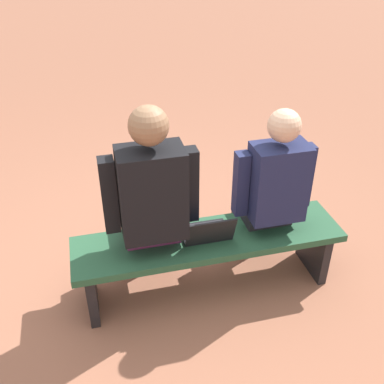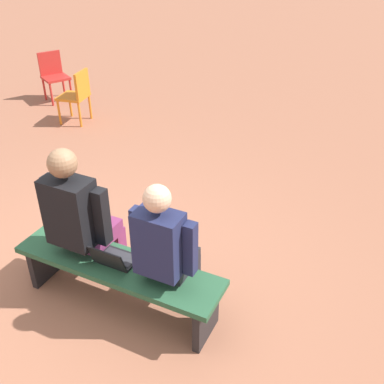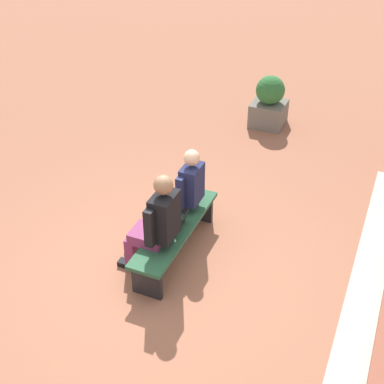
% 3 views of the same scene
% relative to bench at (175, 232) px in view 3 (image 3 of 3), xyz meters
% --- Properties ---
extents(ground_plane, '(60.00, 60.00, 0.00)m').
position_rel_bench_xyz_m(ground_plane, '(0.35, -0.02, -0.35)').
color(ground_plane, '#9E6047').
extents(concrete_strip, '(6.17, 0.40, 0.01)m').
position_rel_bench_xyz_m(concrete_strip, '(0.00, 2.35, -0.35)').
color(concrete_strip, '#B7B2A8').
rests_on(concrete_strip, ground).
extents(bench, '(1.80, 0.44, 0.45)m').
position_rel_bench_xyz_m(bench, '(0.00, 0.00, 0.00)').
color(bench, '#285638').
rests_on(bench, ground).
extents(person_student, '(0.52, 0.66, 1.32)m').
position_rel_bench_xyz_m(person_student, '(-0.43, -0.07, 0.35)').
color(person_student, '#232328').
rests_on(person_student, ground).
extents(person_adult, '(0.59, 0.74, 1.42)m').
position_rel_bench_xyz_m(person_adult, '(0.37, -0.07, 0.39)').
color(person_adult, '#7F2D5B').
rests_on(person_adult, ground).
extents(laptop, '(0.32, 0.29, 0.21)m').
position_rel_bench_xyz_m(laptop, '(0.02, 0.01, 0.15)').
color(laptop, black).
rests_on(laptop, bench).
extents(planter, '(0.60, 0.60, 0.94)m').
position_rel_bench_xyz_m(planter, '(-3.97, 0.05, 0.08)').
color(planter, '#6B665B').
rests_on(planter, ground).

